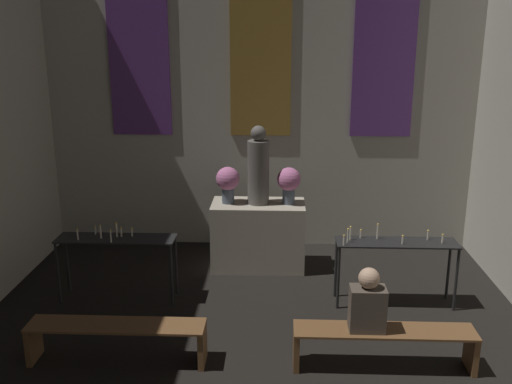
{
  "coord_description": "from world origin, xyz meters",
  "views": [
    {
      "loc": [
        0.28,
        0.99,
        3.36
      ],
      "look_at": [
        0.0,
        8.03,
        1.37
      ],
      "focal_mm": 40.0,
      "sensor_mm": 36.0,
      "label": 1
    }
  ],
  "objects_px": {
    "flower_vase_right": "(289,182)",
    "candle_rack_left": "(116,246)",
    "altar": "(258,235)",
    "statue": "(258,168)",
    "flower_vase_left": "(228,181)",
    "pew_back_left": "(117,334)",
    "person_seated": "(368,303)",
    "candle_rack_right": "(396,250)",
    "pew_back_right": "(384,340)"
  },
  "relations": [
    {
      "from": "flower_vase_right",
      "to": "candle_rack_left",
      "type": "relative_size",
      "value": 0.35
    },
    {
      "from": "altar",
      "to": "statue",
      "type": "relative_size",
      "value": 1.19
    },
    {
      "from": "flower_vase_left",
      "to": "pew_back_left",
      "type": "xyz_separation_m",
      "value": [
        -0.95,
        -2.59,
        -0.98
      ]
    },
    {
      "from": "person_seated",
      "to": "pew_back_left",
      "type": "bearing_deg",
      "value": 180.0
    },
    {
      "from": "flower_vase_left",
      "to": "flower_vase_right",
      "type": "height_order",
      "value": "same"
    },
    {
      "from": "person_seated",
      "to": "candle_rack_right",
      "type": "bearing_deg",
      "value": 68.96
    },
    {
      "from": "candle_rack_left",
      "to": "person_seated",
      "type": "bearing_deg",
      "value": -26.26
    },
    {
      "from": "altar",
      "to": "flower_vase_right",
      "type": "xyz_separation_m",
      "value": [
        0.43,
        0.0,
        0.81
      ]
    },
    {
      "from": "pew_back_right",
      "to": "person_seated",
      "type": "bearing_deg",
      "value": -180.0
    },
    {
      "from": "pew_back_left",
      "to": "candle_rack_right",
      "type": "bearing_deg",
      "value": 24.98
    },
    {
      "from": "statue",
      "to": "pew_back_right",
      "type": "relative_size",
      "value": 0.61
    },
    {
      "from": "statue",
      "to": "pew_back_right",
      "type": "distance_m",
      "value": 3.16
    },
    {
      "from": "statue",
      "to": "candle_rack_right",
      "type": "relative_size",
      "value": 0.75
    },
    {
      "from": "flower_vase_right",
      "to": "person_seated",
      "type": "distance_m",
      "value": 2.76
    },
    {
      "from": "candle_rack_left",
      "to": "flower_vase_left",
      "type": "bearing_deg",
      "value": 40.19
    },
    {
      "from": "flower_vase_left",
      "to": "candle_rack_left",
      "type": "relative_size",
      "value": 0.35
    },
    {
      "from": "flower_vase_left",
      "to": "pew_back_left",
      "type": "relative_size",
      "value": 0.29
    },
    {
      "from": "candle_rack_right",
      "to": "person_seated",
      "type": "distance_m",
      "value": 1.57
    },
    {
      "from": "flower_vase_left",
      "to": "candle_rack_right",
      "type": "distance_m",
      "value": 2.53
    },
    {
      "from": "candle_rack_right",
      "to": "pew_back_right",
      "type": "xyz_separation_m",
      "value": [
        -0.38,
        -1.46,
        -0.41
      ]
    },
    {
      "from": "statue",
      "to": "flower_vase_right",
      "type": "distance_m",
      "value": 0.48
    },
    {
      "from": "pew_back_left",
      "to": "person_seated",
      "type": "relative_size",
      "value": 2.76
    },
    {
      "from": "statue",
      "to": "candle_rack_left",
      "type": "xyz_separation_m",
      "value": [
        -1.77,
        -1.13,
        -0.77
      ]
    },
    {
      "from": "flower_vase_left",
      "to": "flower_vase_right",
      "type": "xyz_separation_m",
      "value": [
        0.87,
        0.0,
        0.0
      ]
    },
    {
      "from": "altar",
      "to": "candle_rack_right",
      "type": "relative_size",
      "value": 0.89
    },
    {
      "from": "altar",
      "to": "pew_back_right",
      "type": "bearing_deg",
      "value": -61.91
    },
    {
      "from": "flower_vase_left",
      "to": "candle_rack_left",
      "type": "height_order",
      "value": "flower_vase_left"
    },
    {
      "from": "flower_vase_left",
      "to": "flower_vase_right",
      "type": "distance_m",
      "value": 0.87
    },
    {
      "from": "altar",
      "to": "flower_vase_right",
      "type": "height_order",
      "value": "flower_vase_right"
    },
    {
      "from": "flower_vase_left",
      "to": "person_seated",
      "type": "height_order",
      "value": "flower_vase_left"
    },
    {
      "from": "candle_rack_right",
      "to": "person_seated",
      "type": "relative_size",
      "value": 2.24
    },
    {
      "from": "statue",
      "to": "pew_back_left",
      "type": "relative_size",
      "value": 0.61
    },
    {
      "from": "altar",
      "to": "pew_back_left",
      "type": "distance_m",
      "value": 2.94
    },
    {
      "from": "altar",
      "to": "flower_vase_left",
      "type": "height_order",
      "value": "flower_vase_left"
    },
    {
      "from": "altar",
      "to": "candle_rack_left",
      "type": "xyz_separation_m",
      "value": [
        -1.77,
        -1.13,
        0.24
      ]
    },
    {
      "from": "candle_rack_right",
      "to": "person_seated",
      "type": "xyz_separation_m",
      "value": [
        -0.56,
        -1.46,
        0.01
      ]
    },
    {
      "from": "candle_rack_right",
      "to": "pew_back_right",
      "type": "distance_m",
      "value": 1.57
    },
    {
      "from": "person_seated",
      "to": "pew_back_right",
      "type": "bearing_deg",
      "value": 0.0
    },
    {
      "from": "flower_vase_right",
      "to": "statue",
      "type": "bearing_deg",
      "value": 180.0
    },
    {
      "from": "flower_vase_right",
      "to": "pew_back_left",
      "type": "bearing_deg",
      "value": -125.05
    },
    {
      "from": "flower_vase_left",
      "to": "person_seated",
      "type": "distance_m",
      "value": 3.12
    },
    {
      "from": "flower_vase_right",
      "to": "candle_rack_left",
      "type": "xyz_separation_m",
      "value": [
        -2.21,
        -1.13,
        -0.57
      ]
    },
    {
      "from": "altar",
      "to": "flower_vase_left",
      "type": "distance_m",
      "value": 0.92
    },
    {
      "from": "statue",
      "to": "candle_rack_right",
      "type": "bearing_deg",
      "value": -32.65
    },
    {
      "from": "candle_rack_left",
      "to": "person_seated",
      "type": "relative_size",
      "value": 2.24
    },
    {
      "from": "candle_rack_left",
      "to": "pew_back_right",
      "type": "xyz_separation_m",
      "value": [
        3.15,
        -1.46,
        -0.41
      ]
    },
    {
      "from": "altar",
      "to": "person_seated",
      "type": "xyz_separation_m",
      "value": [
        1.2,
        -2.59,
        0.24
      ]
    },
    {
      "from": "altar",
      "to": "candle_rack_right",
      "type": "bearing_deg",
      "value": -32.65
    },
    {
      "from": "candle_rack_left",
      "to": "pew_back_left",
      "type": "bearing_deg",
      "value": -75.18
    },
    {
      "from": "flower_vase_left",
      "to": "person_seated",
      "type": "relative_size",
      "value": 0.79
    }
  ]
}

